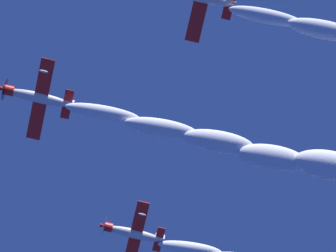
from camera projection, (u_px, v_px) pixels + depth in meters
airplane_lead at (37, 97)px, 71.84m from camera, size 6.79×6.96×3.22m
airplane_right_wingman at (132, 233)px, 81.60m from camera, size 6.75×6.98×3.11m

